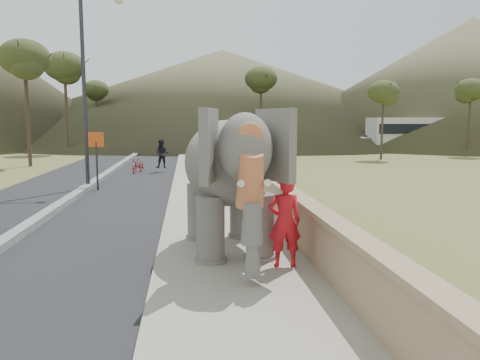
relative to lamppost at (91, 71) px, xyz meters
name	(u,v)px	position (x,y,z in m)	size (l,w,h in m)	color
ground	(248,322)	(4.69, -13.67, -4.87)	(160.00, 160.00, 0.00)	olive
road	(66,204)	(-0.31, -3.67, -4.86)	(7.00, 120.00, 0.03)	black
median	(66,202)	(-0.31, -3.67, -4.76)	(0.35, 120.00, 0.22)	black
walkway	(212,200)	(4.69, -3.67, -4.80)	(3.00, 120.00, 0.15)	#9E9687
parapet	(258,186)	(6.34, -3.67, -4.32)	(0.30, 120.00, 1.10)	tan
lamppost	(91,71)	(0.00, 0.00, 0.00)	(1.76, 0.36, 8.00)	#313337
signboard	(96,151)	(0.19, -0.57, -3.23)	(0.60, 0.08, 2.40)	#2D2D33
distant_car	(370,143)	(20.71, 21.76, -4.15)	(1.70, 4.23, 1.44)	silver
bus_white	(427,134)	(26.13, 21.56, -3.32)	(2.50, 11.00, 3.10)	silver
hill_right	(470,80)	(40.69, 38.33, 3.13)	(56.00, 56.00, 16.00)	brown
hill_far	(223,94)	(9.69, 56.33, 2.13)	(80.00, 80.00, 14.00)	brown
elephant_and_man	(228,182)	(4.71, -10.28, -3.29)	(2.44, 4.15, 2.89)	slate
motorcyclist	(151,159)	(1.86, 5.85, -4.13)	(2.21, 1.64, 1.84)	maroon
trees	(216,106)	(5.97, 14.50, -0.97)	(48.02, 43.71, 8.84)	#473828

